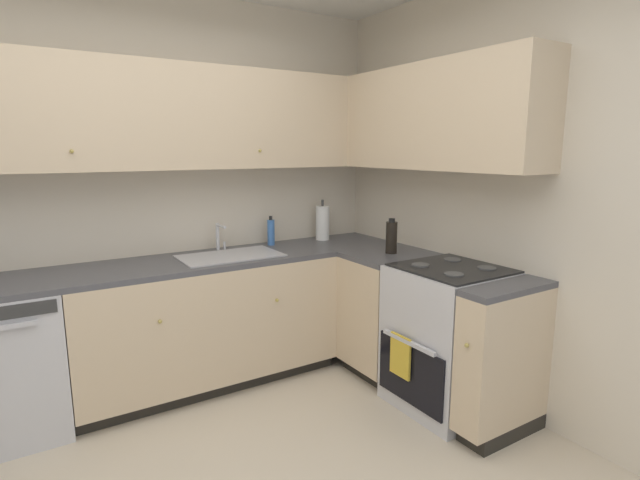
{
  "coord_description": "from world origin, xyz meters",
  "views": [
    {
      "loc": [
        -0.63,
        -1.64,
        1.62
      ],
      "look_at": [
        0.99,
        0.94,
        1.05
      ],
      "focal_mm": 27.43,
      "sensor_mm": 36.0,
      "label": 1
    }
  ],
  "objects_px": {
    "paper_towel_roll": "(323,223)",
    "oil_bottle": "(391,237)",
    "dishwasher": "(4,363)",
    "soap_bottle": "(271,232)",
    "oven_range": "(449,336)"
  },
  "relations": [
    {
      "from": "dishwasher",
      "to": "soap_bottle",
      "type": "distance_m",
      "value": 1.87
    },
    {
      "from": "dishwasher",
      "to": "oven_range",
      "type": "distance_m",
      "value": 2.62
    },
    {
      "from": "dishwasher",
      "to": "paper_towel_roll",
      "type": "distance_m",
      "value": 2.31
    },
    {
      "from": "soap_bottle",
      "to": "paper_towel_roll",
      "type": "relative_size",
      "value": 0.67
    },
    {
      "from": "soap_bottle",
      "to": "oil_bottle",
      "type": "bearing_deg",
      "value": -50.99
    },
    {
      "from": "soap_bottle",
      "to": "paper_towel_roll",
      "type": "xyz_separation_m",
      "value": [
        0.45,
        -0.02,
        0.04
      ]
    },
    {
      "from": "paper_towel_roll",
      "to": "oil_bottle",
      "type": "height_order",
      "value": "paper_towel_roll"
    },
    {
      "from": "oven_range",
      "to": "oil_bottle",
      "type": "xyz_separation_m",
      "value": [
        -0.02,
        0.56,
        0.55
      ]
    },
    {
      "from": "soap_bottle",
      "to": "paper_towel_roll",
      "type": "bearing_deg",
      "value": -2.53
    },
    {
      "from": "soap_bottle",
      "to": "oil_bottle",
      "type": "relative_size",
      "value": 0.91
    },
    {
      "from": "paper_towel_roll",
      "to": "oven_range",
      "type": "bearing_deg",
      "value": -83.31
    },
    {
      "from": "oven_range",
      "to": "oil_bottle",
      "type": "relative_size",
      "value": 4.22
    },
    {
      "from": "oil_bottle",
      "to": "soap_bottle",
      "type": "bearing_deg",
      "value": 129.01
    },
    {
      "from": "dishwasher",
      "to": "paper_towel_roll",
      "type": "xyz_separation_m",
      "value": [
        2.23,
        0.16,
        0.6
      ]
    },
    {
      "from": "dishwasher",
      "to": "soap_bottle",
      "type": "xyz_separation_m",
      "value": [
        1.78,
        0.18,
        0.56
      ]
    }
  ]
}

